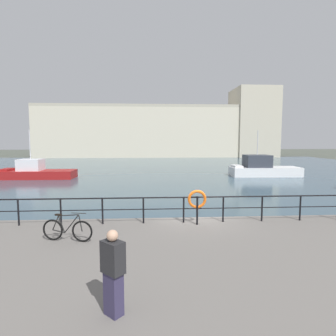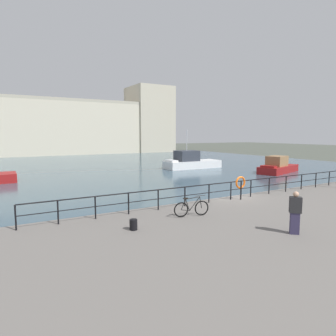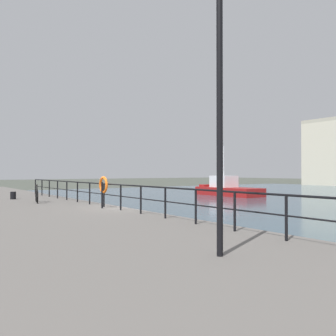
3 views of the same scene
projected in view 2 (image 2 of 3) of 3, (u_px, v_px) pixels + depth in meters
The scene contains 11 objects.
ground_plane at pixel (229, 213), 18.92m from camera, with size 240.00×240.00×0.00m, color #4C5147.
water_basin at pixel (94, 167), 44.89m from camera, with size 80.00×60.00×0.01m, color #385160.
quay_promenade at pixel (329, 234), 13.27m from camera, with size 56.00×13.00×1.07m, color slate.
harbor_building at pixel (77, 126), 74.57m from camera, with size 61.66×11.48×17.97m.
moored_small_launch at pixel (278, 167), 38.38m from camera, with size 7.60×4.52×2.18m.
moored_white_yacht at pixel (191, 162), 43.32m from camera, with size 8.43×3.21×5.61m.
quay_railing at pixel (241, 186), 18.18m from camera, with size 24.68×0.07×1.08m.
parked_bicycle at pixel (191, 208), 14.15m from camera, with size 1.74×0.43×0.98m.
mooring_bollard at pixel (133, 225), 12.16m from camera, with size 0.32×0.32×0.44m, color black.
life_ring_stand at pixel (241, 183), 17.76m from camera, with size 0.75×0.16×1.40m.
standing_person at pixel (295, 212), 11.61m from camera, with size 0.51×0.51×1.69m.
Camera 2 is at (-12.62, -14.04, 4.97)m, focal length 31.90 mm.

